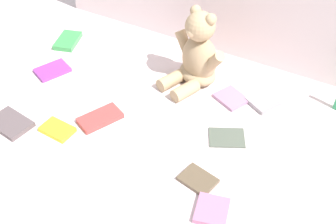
# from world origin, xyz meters

# --- Properties ---
(ground_plane) EXTENTS (3.20, 3.20, 0.00)m
(ground_plane) POSITION_xyz_m (0.00, 0.00, 0.00)
(ground_plane) COLOR silver
(teddy_bear) EXTENTS (0.23, 0.23, 0.28)m
(teddy_bear) POSITION_xyz_m (-0.07, 0.19, 0.10)
(teddy_bear) COLOR tan
(teddy_bear) RESTS_ON ground_plane
(book_case_0) EXTENTS (0.12, 0.16, 0.02)m
(book_case_0) POSITION_xyz_m (-0.24, -0.14, 0.01)
(book_case_0) COLOR #C5413E
(book_case_0) RESTS_ON ground_plane
(book_case_1) EXTENTS (0.11, 0.14, 0.02)m
(book_case_1) POSITION_xyz_m (-0.62, 0.16, 0.01)
(book_case_1) COLOR green
(book_case_1) RESTS_ON ground_plane
(book_case_2) EXTENTS (0.11, 0.09, 0.01)m
(book_case_2) POSITION_xyz_m (0.14, -0.22, 0.01)
(book_case_2) COLOR brown
(book_case_2) RESTS_ON ground_plane
(book_case_3) EXTENTS (0.12, 0.12, 0.01)m
(book_case_3) POSITION_xyz_m (0.18, 0.19, 0.01)
(book_case_3) COLOR gray
(book_case_3) RESTS_ON ground_plane
(book_case_4) EXTENTS (0.14, 0.12, 0.01)m
(book_case_4) POSITION_xyz_m (0.15, -0.02, 0.00)
(book_case_4) COLOR #50594C
(book_case_4) RESTS_ON ground_plane
(book_case_5) EXTENTS (0.10, 0.11, 0.02)m
(book_case_5) POSITION_xyz_m (0.22, -0.29, 0.01)
(book_case_5) COLOR #BB6C93
(book_case_5) RESTS_ON ground_plane
(book_case_7) EXTENTS (0.12, 0.14, 0.01)m
(book_case_7) POSITION_xyz_m (-0.55, -0.02, 0.01)
(book_case_7) COLOR purple
(book_case_7) RESTS_ON ground_plane
(book_case_8) EXTENTS (0.15, 0.11, 0.02)m
(book_case_8) POSITION_xyz_m (-0.48, -0.30, 0.01)
(book_case_8) COLOR #5C4E50
(book_case_8) RESTS_ON ground_plane
(book_case_9) EXTENTS (0.11, 0.07, 0.02)m
(book_case_9) POSITION_xyz_m (-0.33, -0.25, 0.01)
(book_case_9) COLOR yellow
(book_case_9) RESTS_ON ground_plane
(book_case_10) EXTENTS (0.13, 0.12, 0.01)m
(book_case_10) POSITION_xyz_m (0.08, 0.16, 0.01)
(book_case_10) COLOR #A6779A
(book_case_10) RESTS_ON ground_plane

